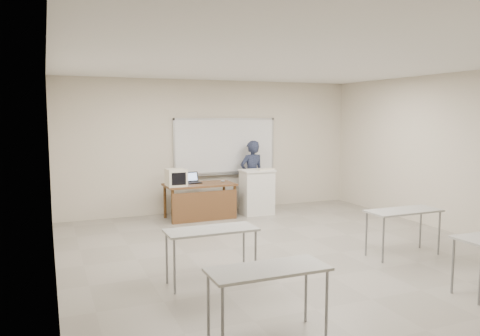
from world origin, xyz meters
name	(u,v)px	position (x,y,z in m)	size (l,w,h in m)	color
floor	(298,258)	(0.00, 0.00, -0.01)	(7.00, 8.00, 0.01)	gray
whiteboard	(225,147)	(0.30, 3.97, 1.48)	(2.48, 0.10, 1.31)	white
student_desks	(352,237)	(0.00, -1.35, 0.67)	(4.40, 2.20, 0.73)	#A8A8A2
instructor_desk	(201,194)	(-0.55, 3.19, 0.55)	(1.49, 0.74, 0.75)	brown
podium	(257,192)	(0.76, 3.20, 0.50)	(0.71, 0.52, 1.00)	silver
crt_monitor	(176,178)	(-1.10, 3.18, 0.93)	(0.39, 0.44, 0.37)	beige
laptop	(193,180)	(-0.65, 3.45, 0.81)	(0.31, 0.29, 0.23)	black
mouse	(223,181)	(0.00, 3.35, 0.77)	(0.10, 0.07, 0.04)	gray
keyboard	(265,169)	(0.91, 3.08, 1.01)	(0.44, 0.15, 0.02)	beige
presenter	(252,175)	(0.85, 3.69, 0.81)	(0.59, 0.39, 1.63)	black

